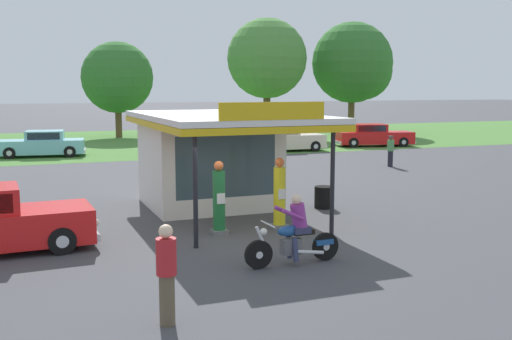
# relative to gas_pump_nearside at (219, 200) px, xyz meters

# --- Properties ---
(ground_plane) EXTENTS (300.00, 300.00, 0.00)m
(ground_plane) POSITION_rel_gas_pump_nearside_xyz_m (0.12, -0.61, -0.91)
(ground_plane) COLOR #424247
(grass_verge_strip) EXTENTS (120.00, 24.00, 0.01)m
(grass_verge_strip) POSITION_rel_gas_pump_nearside_xyz_m (0.12, 29.39, -0.90)
(grass_verge_strip) COLOR #477A33
(grass_verge_strip) RESTS_ON ground
(service_station_kiosk) EXTENTS (4.69, 7.65, 3.58)m
(service_station_kiosk) POSITION_rel_gas_pump_nearside_xyz_m (0.89, 3.49, 0.90)
(service_station_kiosk) COLOR silver
(service_station_kiosk) RESTS_ON ground
(gas_pump_nearside) EXTENTS (0.44, 0.44, 1.98)m
(gas_pump_nearside) POSITION_rel_gas_pump_nearside_xyz_m (0.00, 0.00, 0.00)
(gas_pump_nearside) COLOR slate
(gas_pump_nearside) RESTS_ON ground
(gas_pump_offside) EXTENTS (0.44, 0.44, 1.99)m
(gas_pump_offside) POSITION_rel_gas_pump_nearside_xyz_m (1.79, 0.00, 0.01)
(gas_pump_offside) COLOR slate
(gas_pump_offside) RESTS_ON ground
(motorcycle_with_rider) EXTENTS (2.32, 0.70, 1.58)m
(motorcycle_with_rider) POSITION_rel_gas_pump_nearside_xyz_m (0.67, -3.38, -0.25)
(motorcycle_with_rider) COLOR black
(motorcycle_with_rider) RESTS_ON ground
(parked_car_back_row_far_right) EXTENTS (5.19, 3.12, 1.60)m
(parked_car_back_row_far_right) POSITION_rel_gas_pump_nearside_xyz_m (4.59, 18.61, -0.18)
(parked_car_back_row_far_right) COLOR #993819
(parked_car_back_row_far_right) RESTS_ON ground
(parked_car_back_row_right) EXTENTS (5.12, 2.56, 1.49)m
(parked_car_back_row_right) POSITION_rel_gas_pump_nearside_xyz_m (-3.76, 21.41, -0.22)
(parked_car_back_row_right) COLOR #7AC6D1
(parked_car_back_row_right) RESTS_ON ground
(parked_car_back_row_centre_left) EXTENTS (5.02, 2.18, 1.60)m
(parked_car_back_row_centre_left) POSITION_rel_gas_pump_nearside_xyz_m (10.54, 19.03, -0.18)
(parked_car_back_row_centre_left) COLOR beige
(parked_car_back_row_centre_left) RESTS_ON ground
(parked_car_back_row_left) EXTENTS (5.53, 3.06, 1.51)m
(parked_car_back_row_left) POSITION_rel_gas_pump_nearside_xyz_m (17.45, 19.79, -0.21)
(parked_car_back_row_left) COLOR red
(parked_car_back_row_left) RESTS_ON ground
(bystander_strolling_foreground) EXTENTS (0.34, 0.34, 1.71)m
(bystander_strolling_foreground) POSITION_rel_gas_pump_nearside_xyz_m (-2.78, -5.77, 0.00)
(bystander_strolling_foreground) COLOR brown
(bystander_strolling_foreground) RESTS_ON ground
(bystander_chatting_near_pumps) EXTENTS (0.34, 0.34, 1.56)m
(bystander_chatting_near_pumps) POSITION_rel_gas_pump_nearside_xyz_m (12.36, 10.20, -0.08)
(bystander_chatting_near_pumps) COLOR black
(bystander_chatting_near_pumps) RESTS_ON ground
(bystander_leaning_by_kiosk) EXTENTS (0.34, 0.34, 1.70)m
(bystander_leaning_by_kiosk) POSITION_rel_gas_pump_nearside_xyz_m (0.70, 10.27, -0.01)
(bystander_leaning_by_kiosk) COLOR #2D3351
(bystander_leaning_by_kiosk) RESTS_ON ground
(tree_oak_far_left) EXTENTS (5.66, 5.66, 7.59)m
(tree_oak_far_left) POSITION_rel_gas_pump_nearside_xyz_m (2.49, 33.85, 3.76)
(tree_oak_far_left) COLOR brown
(tree_oak_far_left) RESTS_ON ground
(tree_oak_distant_spare) EXTENTS (7.01, 7.01, 9.63)m
(tree_oak_distant_spare) POSITION_rel_gas_pump_nearside_xyz_m (22.56, 30.95, 5.01)
(tree_oak_distant_spare) COLOR brown
(tree_oak_distant_spare) RESTS_ON ground
(tree_oak_left) EXTENTS (6.54, 6.54, 9.61)m
(tree_oak_left) POSITION_rel_gas_pump_nearside_xyz_m (14.25, 30.75, 5.23)
(tree_oak_left) COLOR brown
(tree_oak_left) RESTS_ON ground
(spare_tire_stack) EXTENTS (0.60, 0.60, 0.72)m
(spare_tire_stack) POSITION_rel_gas_pump_nearside_xyz_m (4.27, 2.05, -0.55)
(spare_tire_stack) COLOR black
(spare_tire_stack) RESTS_ON ground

